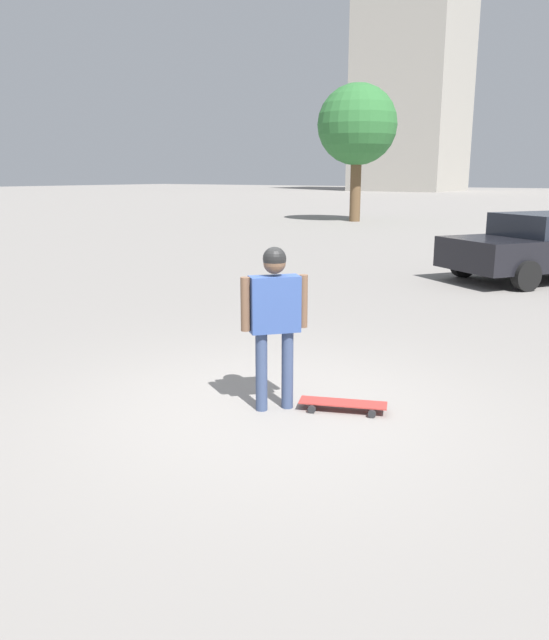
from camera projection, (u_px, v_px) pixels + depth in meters
ground_plane at (275, 408)px, 6.16m from camera, size 220.00×220.00×0.00m
person at (275, 309)px, 5.93m from camera, size 0.52×0.46×1.60m
skateboard at (343, 404)px, 6.08m from camera, size 0.53×0.87×0.09m
car_parked_near at (544, 246)px, 13.55m from camera, size 4.68×3.95×1.44m
building_block_distant at (414, 60)px, 85.79m from camera, size 12.94×13.39×35.27m
tree_distant at (357, 125)px, 29.80m from camera, size 3.82×3.82×6.50m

